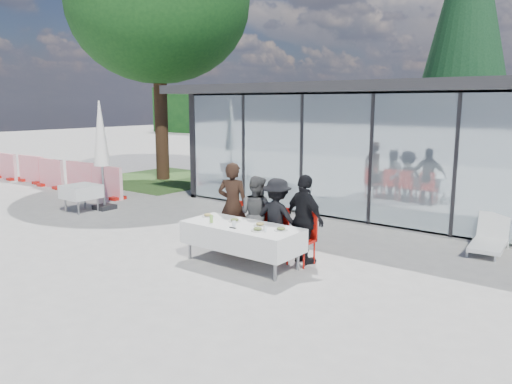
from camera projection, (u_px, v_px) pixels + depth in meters
ground at (228, 258)px, 9.59m from camera, size 90.00×90.00×0.00m
pavilion at (465, 131)px, 14.37m from camera, size 14.80×8.80×3.44m
treeline at (487, 114)px, 32.23m from camera, size 62.50×2.00×4.40m
dining_table at (242, 236)px, 9.13m from camera, size 2.26×0.96×0.75m
diner_a at (233, 205)px, 10.20m from camera, size 0.82×0.82×1.76m
diner_chair_a at (232, 222)px, 10.24m from camera, size 0.44×0.44×0.97m
diner_b at (257, 214)px, 9.85m from camera, size 0.76×0.76×1.55m
diner_chair_b at (256, 226)px, 9.87m from camera, size 0.44×0.44×0.97m
diner_c at (277, 218)px, 9.55m from camera, size 1.08×1.08×1.54m
diner_chair_c at (276, 230)px, 9.57m from camera, size 0.44×0.44×0.97m
diner_d at (305, 219)px, 9.17m from camera, size 1.23×1.23×1.66m
diner_chair_d at (304, 235)px, 9.20m from camera, size 0.44×0.44×0.97m
plate_a at (208, 215)px, 9.74m from camera, size 0.24×0.24×0.07m
plate_b at (235, 220)px, 9.33m from camera, size 0.24×0.24×0.07m
plate_c at (260, 225)px, 9.01m from camera, size 0.24×0.24×0.07m
plate_d at (281, 229)px, 8.68m from camera, size 0.24×0.24×0.07m
plate_extra at (258, 229)px, 8.66m from camera, size 0.24×0.24×0.07m
juice_bottle at (211, 219)px, 9.26m from camera, size 0.06×0.06×0.15m
drinking_glasses at (249, 226)px, 8.81m from camera, size 0.73×0.12×0.10m
folded_eyeglasses at (233, 228)px, 8.86m from camera, size 0.14×0.03×0.01m
spare_table_left at (81, 192)px, 13.56m from camera, size 0.86×0.86×0.74m
market_umbrella at (101, 140)px, 13.63m from camera, size 0.50×0.50×3.00m
construction_barriers at (53, 175)px, 17.52m from camera, size 7.80×0.60×1.00m
lounger at (490, 239)px, 10.00m from camera, size 0.71×1.38×0.72m
deciduous_tree at (157, 4)px, 18.22m from camera, size 7.04×6.40×9.38m
conifer_tree at (467, 19)px, 18.36m from camera, size 4.00×4.00×10.50m
grass_patch at (163, 179)px, 19.37m from camera, size 5.00×5.00×0.02m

